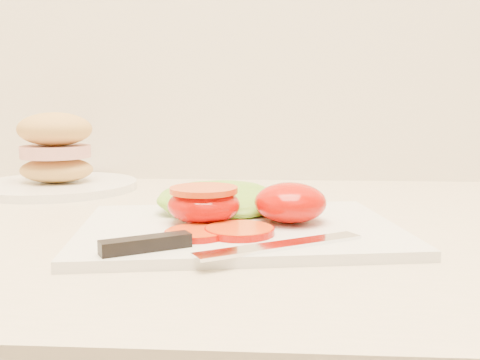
{
  "coord_description": "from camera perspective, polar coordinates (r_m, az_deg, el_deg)",
  "views": [
    {
      "loc": [
        -0.6,
        1.08,
        1.07
      ],
      "look_at": [
        -0.64,
        1.62,
        0.99
      ],
      "focal_mm": 40.0,
      "sensor_mm": 36.0,
      "label": 1
    }
  ],
  "objects": [
    {
      "name": "lettuce_leaf_0",
      "position": [
        0.61,
        -1.9,
        -2.11
      ],
      "size": [
        0.17,
        0.14,
        0.03
      ],
      "primitive_type": "ellipsoid",
      "rotation": [
        0.0,
        0.0,
        0.31
      ],
      "color": "#77B730",
      "rests_on": "cutting_board"
    },
    {
      "name": "tomato_slice_0",
      "position": [
        0.51,
        -0.07,
        -5.43
      ],
      "size": [
        0.06,
        0.06,
        0.01
      ],
      "primitive_type": "cylinder",
      "color": "#CB5117",
      "rests_on": "cutting_board"
    },
    {
      "name": "sandwich_plate",
      "position": [
        0.87,
        -19.01,
        1.81
      ],
      "size": [
        0.24,
        0.24,
        0.12
      ],
      "rotation": [
        0.0,
        0.0,
        0.4
      ],
      "color": "white",
      "rests_on": "counter"
    },
    {
      "name": "cutting_board",
      "position": [
        0.55,
        -0.06,
        -5.28
      ],
      "size": [
        0.35,
        0.28,
        0.01
      ],
      "primitive_type": "cube",
      "rotation": [
        0.0,
        0.0,
        0.16
      ],
      "color": "silver",
      "rests_on": "counter"
    },
    {
      "name": "tomato_slice_1",
      "position": [
        0.51,
        -4.72,
        -5.68
      ],
      "size": [
        0.06,
        0.06,
        0.01
      ],
      "primitive_type": "cylinder",
      "color": "#CB5117",
      "rests_on": "cutting_board"
    },
    {
      "name": "knife",
      "position": [
        0.46,
        -4.32,
        -6.87
      ],
      "size": [
        0.23,
        0.1,
        0.01
      ],
      "rotation": [
        0.0,
        0.0,
        0.54
      ],
      "color": "silver",
      "rests_on": "cutting_board"
    },
    {
      "name": "tomato_half_cut",
      "position": [
        0.56,
        -3.87,
        -2.49
      ],
      "size": [
        0.08,
        0.08,
        0.04
      ],
      "color": "#D20800",
      "rests_on": "cutting_board"
    },
    {
      "name": "tomato_half_dome",
      "position": [
        0.56,
        5.39,
        -2.4
      ],
      "size": [
        0.08,
        0.08,
        0.04
      ],
      "primitive_type": "ellipsoid",
      "color": "#D20800",
      "rests_on": "cutting_board"
    }
  ]
}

